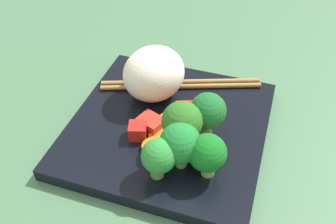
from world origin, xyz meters
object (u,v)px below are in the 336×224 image
square_plate (168,128)px  chopstick_pair (181,84)px  rice_mound (154,74)px  broccoli_floret_3 (180,144)px  carrot_slice_2 (161,136)px

square_plate → chopstick_pair: bearing=-82.4°
square_plate → rice_mound: rice_mound is taller
broccoli_floret_3 → carrot_slice_2: 5.51cm
chopstick_pair → square_plate: bearing=75.2°
broccoli_floret_3 → chopstick_pair: 14.34cm
rice_mound → carrot_slice_2: 8.76cm
rice_mound → square_plate: bearing=129.7°
rice_mound → chopstick_pair: bearing=-131.1°
broccoli_floret_3 → carrot_slice_2: size_ratio=2.00×
square_plate → chopstick_pair: (1.00, -7.52, 1.18)cm
broccoli_floret_3 → chopstick_pair: size_ratio=0.27×
rice_mound → broccoli_floret_3: (-7.18, 10.19, -0.18)cm
broccoli_floret_3 → rice_mound: bearing=-54.8°
square_plate → carrot_slice_2: carrot_slice_2 is taller
rice_mound → chopstick_pair: rice_mound is taller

